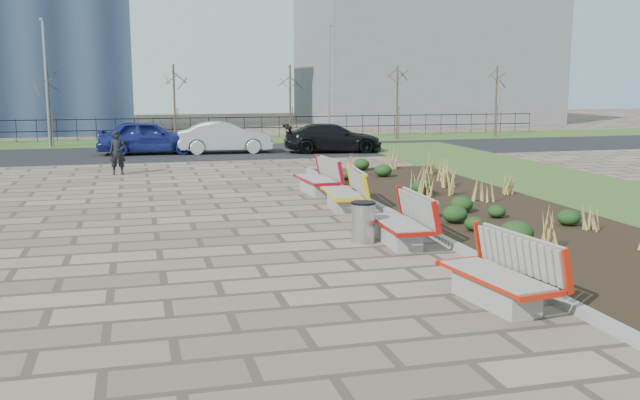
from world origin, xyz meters
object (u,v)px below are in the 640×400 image
object	(u,v)px
bench_c	(342,190)
car_black	(333,138)
car_silver	(225,138)
bench_d	(316,177)
lamp_west	(46,85)
bench_a	(496,272)
bench_b	(398,220)
litter_bin	(363,223)
car_blue	(149,137)
lamp_east	(329,84)
pedestrian	(118,153)

from	to	relation	value
bench_c	car_black	size ratio (longest dim) A/B	0.47
bench_c	car_silver	bearing A→B (deg)	100.57
car_silver	car_black	xyz separation A→B (m)	(4.77, -0.87, -0.05)
bench_d	lamp_west	size ratio (longest dim) A/B	0.35
bench_a	bench_c	size ratio (longest dim) A/B	1.00
bench_b	car_silver	bearing A→B (deg)	95.15
bench_a	litter_bin	xyz separation A→B (m)	(-0.63, 4.33, -0.09)
litter_bin	car_black	bearing A→B (deg)	76.32
litter_bin	car_silver	size ratio (longest dim) A/B	0.20
car_black	car_silver	bearing A→B (deg)	87.16
car_blue	litter_bin	bearing A→B (deg)	-166.83
litter_bin	lamp_east	distance (m)	23.94
lamp_west	bench_a	bearing A→B (deg)	-71.85
bench_a	lamp_east	world-z (taller)	lamp_east
litter_bin	lamp_east	bearing A→B (deg)	76.32
bench_c	lamp_east	bearing A→B (deg)	81.93
bench_c	car_silver	xyz separation A→B (m)	(-1.10, 14.87, 0.21)
bench_d	car_black	xyz separation A→B (m)	(3.68, 11.35, 0.17)
lamp_west	lamp_east	size ratio (longest dim) A/B	1.00
bench_d	lamp_east	world-z (taller)	lamp_east
bench_a	car_silver	size ratio (longest dim) A/B	0.50
car_black	lamp_east	world-z (taller)	lamp_east
bench_d	car_silver	distance (m)	12.27
pedestrian	bench_d	bearing A→B (deg)	-45.37
bench_d	lamp_east	bearing A→B (deg)	70.04
bench_d	litter_bin	bearing A→B (deg)	-99.01
bench_b	lamp_east	xyz separation A→B (m)	(5.00, 23.43, 2.54)
bench_b	lamp_west	bearing A→B (deg)	112.84
bench_c	pedestrian	bearing A→B (deg)	129.87
car_silver	lamp_east	xyz separation A→B (m)	(6.10, 4.56, 2.33)
litter_bin	car_silver	distance (m)	18.57
bench_b	bench_c	world-z (taller)	same
bench_c	litter_bin	world-z (taller)	bench_c
bench_d	litter_bin	distance (m)	6.37
bench_c	car_blue	xyz separation A→B (m)	(-4.42, 15.28, 0.28)
bench_c	lamp_west	world-z (taller)	lamp_west
bench_b	bench_d	distance (m)	6.65
bench_a	pedestrian	bearing A→B (deg)	101.08
car_silver	car_black	world-z (taller)	car_silver
bench_b	car_black	bearing A→B (deg)	80.28
bench_b	car_blue	world-z (taller)	car_blue
bench_d	pedestrian	distance (m)	8.12
bench_d	pedestrian	bearing A→B (deg)	130.53
bench_a	bench_d	bearing A→B (deg)	82.26
car_blue	bench_b	bearing A→B (deg)	-165.23
bench_a	car_black	world-z (taller)	car_black
car_silver	litter_bin	bearing A→B (deg)	-175.43
bench_d	car_blue	world-z (taller)	car_blue
car_silver	bench_c	bearing A→B (deg)	-172.67
bench_b	car_black	world-z (taller)	car_black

